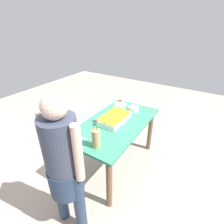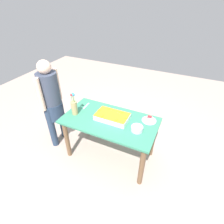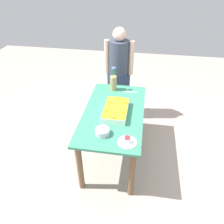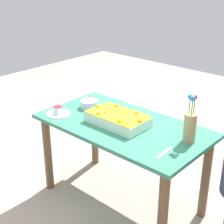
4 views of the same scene
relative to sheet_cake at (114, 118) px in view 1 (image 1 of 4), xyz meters
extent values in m
plane|color=tan|center=(-0.02, -0.03, -0.78)|extent=(8.00, 8.00, 0.00)
cube|color=#347F61|center=(-0.02, -0.03, -0.06)|extent=(1.37, 0.74, 0.03)
cylinder|color=brown|center=(-0.63, -0.32, -0.43)|extent=(0.07, 0.07, 0.70)
cylinder|color=brown|center=(0.58, -0.32, -0.43)|extent=(0.07, 0.07, 0.70)
cylinder|color=brown|center=(-0.63, 0.26, -0.43)|extent=(0.07, 0.07, 0.70)
cylinder|color=brown|center=(0.58, 0.26, -0.43)|extent=(0.07, 0.07, 0.70)
cube|color=white|center=(0.00, 0.00, -0.01)|extent=(0.47, 0.28, 0.08)
cube|color=yellow|center=(0.00, 0.00, 0.04)|extent=(0.46, 0.28, 0.01)
sphere|color=yellow|center=(0.22, 0.00, 0.05)|extent=(0.04, 0.04, 0.04)
sphere|color=yellow|center=(0.11, 0.10, 0.05)|extent=(0.04, 0.04, 0.04)
sphere|color=yellow|center=(-0.11, 0.10, 0.05)|extent=(0.04, 0.04, 0.04)
sphere|color=yellow|center=(-0.22, 0.00, 0.05)|extent=(0.04, 0.04, 0.04)
sphere|color=yellow|center=(-0.11, -0.10, 0.05)|extent=(0.04, 0.04, 0.04)
sphere|color=yellow|center=(0.11, -0.10, 0.05)|extent=(0.04, 0.04, 0.04)
cone|color=#2D8438|center=(0.06, 0.07, 0.04)|extent=(0.02, 0.02, 0.02)
cone|color=#2D8438|center=(0.09, 0.06, 0.04)|extent=(0.02, 0.02, 0.02)
cone|color=#2D8438|center=(0.06, 0.07, 0.04)|extent=(0.02, 0.02, 0.02)
cone|color=#2D8438|center=(-0.05, 0.07, 0.04)|extent=(0.02, 0.02, 0.02)
cylinder|color=white|center=(0.49, 0.19, -0.04)|extent=(0.20, 0.20, 0.01)
cube|color=white|center=(0.49, 0.19, -0.01)|extent=(0.06, 0.06, 0.06)
cube|color=red|center=(0.49, 0.19, 0.03)|extent=(0.06, 0.06, 0.01)
cube|color=silver|center=(-0.53, 0.13, -0.04)|extent=(0.03, 0.19, 0.00)
cylinder|color=tan|center=(-0.56, -0.12, 0.06)|extent=(0.09, 0.09, 0.21)
cylinder|color=#2D8438|center=(-0.55, -0.12, 0.23)|extent=(0.01, 0.01, 0.12)
sphere|color=#2D83C6|center=(-0.55, -0.12, 0.29)|extent=(0.04, 0.04, 0.04)
cylinder|color=#2D8438|center=(-0.57, -0.10, 0.23)|extent=(0.01, 0.01, 0.12)
sphere|color=#3085CB|center=(-0.57, -0.10, 0.29)|extent=(0.04, 0.04, 0.04)
cylinder|color=#2D8438|center=(-0.57, -0.13, 0.23)|extent=(0.01, 0.01, 0.12)
sphere|color=red|center=(-0.57, -0.13, 0.29)|extent=(0.03, 0.03, 0.03)
cylinder|color=silver|center=(0.40, -0.09, -0.01)|extent=(0.16, 0.16, 0.07)
cylinder|color=#263750|center=(-1.01, -0.23, -0.39)|extent=(0.11, 0.11, 0.78)
cylinder|color=#263750|center=(-1.01, 0.03, -0.39)|extent=(0.11, 0.11, 0.78)
cylinder|color=#263750|center=(-1.01, -0.10, -0.12)|extent=(0.31, 0.32, 0.28)
cylinder|color=#363E51|center=(-1.01, -0.10, 0.26)|extent=(0.30, 0.30, 0.52)
sphere|color=beige|center=(-1.01, -0.10, 0.61)|extent=(0.20, 0.20, 0.20)
cylinder|color=beige|center=(-1.01, -0.29, 0.26)|extent=(0.08, 0.08, 0.52)
cylinder|color=beige|center=(-1.01, 0.09, 0.26)|extent=(0.08, 0.08, 0.52)
camera|label=1|loc=(-1.74, -1.06, 1.16)|focal=28.00mm
camera|label=2|loc=(0.86, -1.82, 1.50)|focal=28.00mm
camera|label=3|loc=(2.15, 0.30, 1.54)|focal=35.00mm
camera|label=4|loc=(-1.60, 1.84, 1.10)|focal=55.00mm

